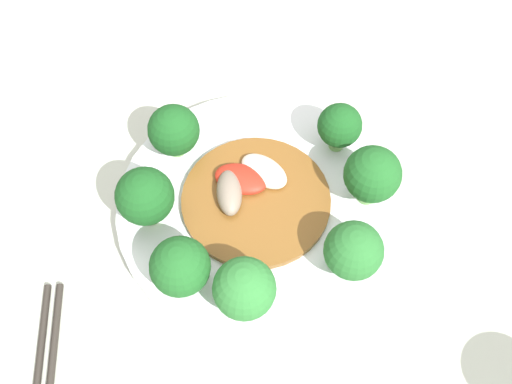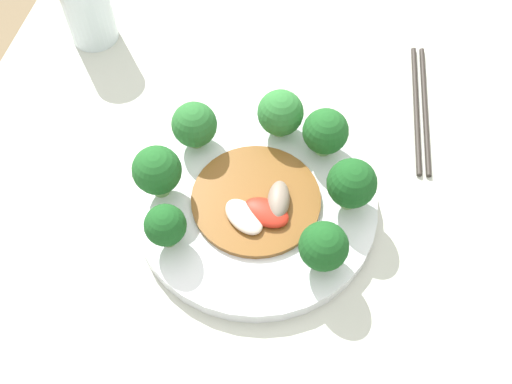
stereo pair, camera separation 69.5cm
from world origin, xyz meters
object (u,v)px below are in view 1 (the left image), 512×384
at_px(broccoli_northwest, 180,267).
at_px(broccoli_northeast, 174,131).
at_px(broccoli_southeast, 340,126).
at_px(broccoli_north, 145,197).
at_px(broccoli_south, 372,175).
at_px(stirfry_center, 252,194).
at_px(broccoli_southwest, 353,251).
at_px(broccoli_west, 244,289).
at_px(plate, 256,207).

bearing_deg(broccoli_northwest, broccoli_northeast, 6.98).
relative_size(broccoli_northwest, broccoli_southeast, 1.10).
bearing_deg(broccoli_north, broccoli_south, -83.07).
relative_size(broccoli_southeast, broccoli_northeast, 0.95).
bearing_deg(broccoli_north, broccoli_southeast, -64.73).
distance_m(broccoli_north, stirfry_center, 0.11).
bearing_deg(broccoli_southwest, broccoli_south, -16.25).
height_order(broccoli_northwest, broccoli_north, broccoli_north).
distance_m(broccoli_southeast, broccoli_south, 0.07).
relative_size(broccoli_west, broccoli_northwest, 0.98).
distance_m(broccoli_west, broccoli_northeast, 0.19).
bearing_deg(broccoli_southeast, broccoli_southwest, -178.23).
bearing_deg(broccoli_southeast, broccoli_northeast, 92.70).
distance_m(broccoli_southwest, stirfry_center, 0.13).
height_order(broccoli_northeast, broccoli_south, broccoli_south).
relative_size(broccoli_southwest, broccoli_south, 0.89).
bearing_deg(plate, broccoli_southeast, -50.17).
bearing_deg(broccoli_west, broccoli_northeast, 24.01).
bearing_deg(broccoli_northeast, stirfry_center, -125.50).
relative_size(broccoli_southwest, broccoli_northwest, 0.97).
xyz_separation_m(broccoli_northeast, broccoli_south, (-0.06, -0.20, 0.01)).
height_order(broccoli_northwest, stirfry_center, broccoli_northwest).
distance_m(broccoli_north, broccoli_south, 0.23).
distance_m(broccoli_northeast, broccoli_south, 0.21).
xyz_separation_m(plate, broccoli_southwest, (-0.07, -0.09, 0.05)).
bearing_deg(stirfry_center, plate, -141.19).
xyz_separation_m(broccoli_north, broccoli_south, (0.03, -0.22, 0.00)).
relative_size(broccoli_north, stirfry_center, 0.46).
xyz_separation_m(broccoli_west, broccoli_northwest, (0.02, 0.06, 0.00)).
bearing_deg(broccoli_northeast, broccoli_southwest, -127.34).
bearing_deg(broccoli_south, broccoli_northeast, 74.34).
distance_m(broccoli_west, broccoli_southwest, 0.11).
bearing_deg(broccoli_south, broccoli_southwest, 163.75).
relative_size(plate, broccoli_northwest, 4.39).
bearing_deg(plate, stirfry_center, 38.81).
bearing_deg(broccoli_northeast, broccoli_south, -105.66).
bearing_deg(plate, broccoli_north, 100.12).
xyz_separation_m(plate, broccoli_northeast, (0.06, 0.09, 0.05)).
relative_size(broccoli_southwest, broccoli_north, 0.91).
xyz_separation_m(broccoli_west, broccoli_south, (0.12, -0.12, 0.01)).
height_order(broccoli_northeast, stirfry_center, broccoli_northeast).
xyz_separation_m(plate, broccoli_west, (-0.11, 0.01, 0.05)).
bearing_deg(broccoli_southwest, stirfry_center, 51.15).
bearing_deg(broccoli_northwest, broccoli_south, -61.62).
xyz_separation_m(broccoli_southeast, broccoli_northeast, (-0.01, 0.18, 0.00)).
distance_m(plate, broccoli_south, 0.13).
xyz_separation_m(broccoli_northwest, broccoli_northeast, (0.16, 0.02, -0.00)).
distance_m(broccoli_northwest, broccoli_south, 0.21).
bearing_deg(broccoli_west, broccoli_northwest, 71.50).
relative_size(plate, broccoli_southwest, 4.54).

